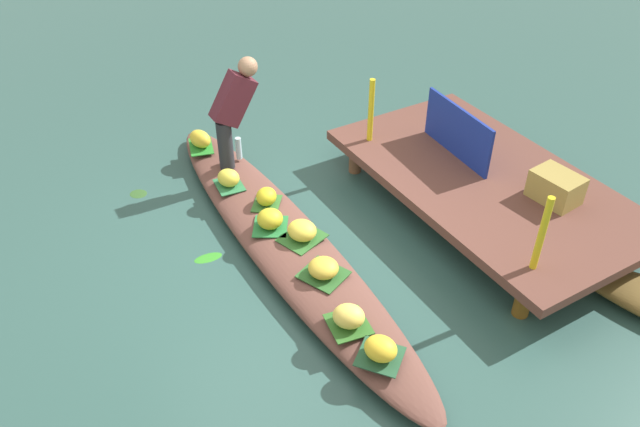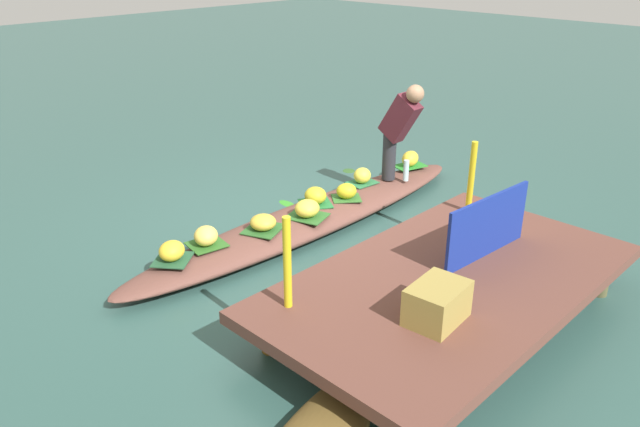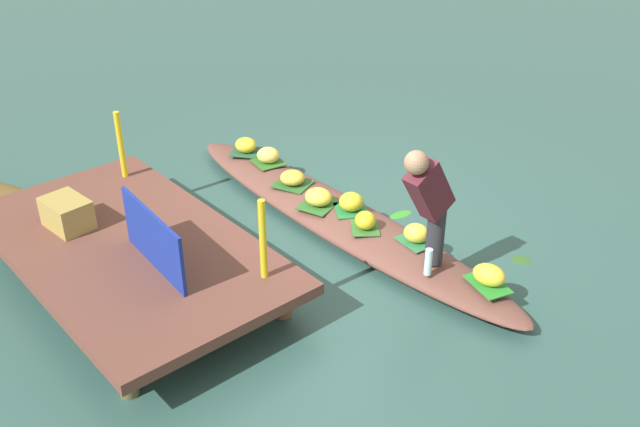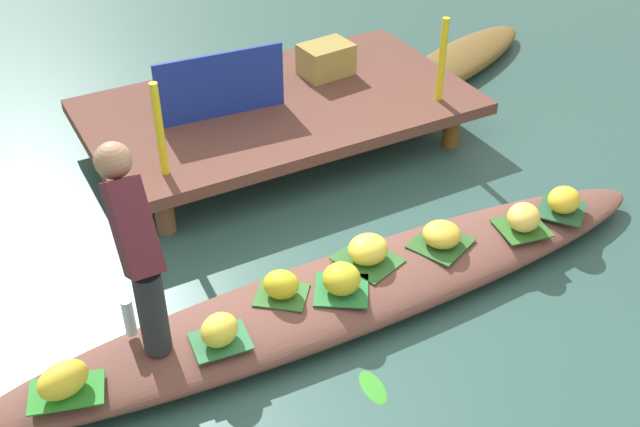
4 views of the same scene
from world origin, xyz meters
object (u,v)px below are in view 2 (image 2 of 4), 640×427
banana_bunch_5 (172,251)px  vendor_person (399,126)px  banana_bunch_2 (362,175)px  produce_crate (437,303)px  banana_bunch_4 (263,222)px  vendor_boat (312,218)px  banana_bunch_7 (315,196)px  banana_bunch_1 (410,159)px  market_banner (488,226)px  banana_bunch_6 (307,208)px  banana_bunch_0 (346,191)px  banana_bunch_3 (206,236)px  water_bottle (406,170)px

banana_bunch_5 → vendor_person: bearing=175.9°
banana_bunch_2 → produce_crate: (2.04, 2.44, 0.24)m
banana_bunch_4 → produce_crate: bearing=80.5°
vendor_boat → banana_bunch_7: banana_bunch_7 is taller
vendor_boat → banana_bunch_4: 0.72m
banana_bunch_1 → banana_bunch_2: 0.87m
banana_bunch_2 → banana_bunch_5: size_ratio=0.93×
banana_bunch_4 → market_banner: size_ratio=0.25×
banana_bunch_6 → market_banner: bearing=95.6°
banana_bunch_1 → banana_bunch_0: bearing=6.1°
vendor_boat → banana_bunch_5: (1.69, -0.08, 0.20)m
banana_bunch_1 → banana_bunch_3: 3.12m
banana_bunch_1 → banana_bunch_3: size_ratio=1.11×
banana_bunch_5 → water_bottle: bearing=175.0°
banana_bunch_6 → banana_bunch_3: bearing=-10.7°
banana_bunch_7 → market_banner: market_banner is taller
banana_bunch_7 → banana_bunch_5: bearing=-0.3°
banana_bunch_3 → banana_bunch_4: banana_bunch_3 is taller
banana_bunch_2 → banana_bunch_3: size_ratio=0.92×
water_bottle → market_banner: (1.37, 1.86, 0.34)m
water_bottle → banana_bunch_3: bearing=-6.4°
banana_bunch_0 → produce_crate: produce_crate is taller
banana_bunch_0 → banana_bunch_1: (-1.36, -0.15, 0.01)m
banana_bunch_3 → banana_bunch_2: bearing=-179.6°
banana_bunch_2 → water_bottle: bearing=143.7°
banana_bunch_7 → banana_bunch_3: bearing=-1.5°
banana_bunch_7 → vendor_person: (-1.16, 0.20, 0.58)m
banana_bunch_7 → vendor_boat: bearing=28.9°
banana_bunch_6 → water_bottle: size_ratio=1.09×
banana_bunch_7 → banana_bunch_0: bearing=158.4°
banana_bunch_1 → water_bottle: (0.44, 0.27, 0.03)m
banana_bunch_5 → produce_crate: (-0.60, 2.40, 0.24)m
water_bottle → vendor_boat: bearing=-8.0°
banana_bunch_7 → vendor_person: 1.31m
market_banner → vendor_person: bearing=-119.3°
banana_bunch_0 → banana_bunch_3: banana_bunch_3 is taller
vendor_boat → banana_bunch_3: 1.31m
produce_crate → vendor_person: bearing=-137.3°
vendor_boat → banana_bunch_0: 0.52m
banana_bunch_7 → water_bottle: (-1.26, 0.26, 0.03)m
vendor_boat → banana_bunch_3: banana_bunch_3 is taller
banana_bunch_0 → banana_bunch_5: size_ratio=0.89×
banana_bunch_2 → vendor_person: 0.72m
banana_bunch_6 → produce_crate: (0.91, 2.22, 0.24)m
water_bottle → market_banner: market_banner is taller
vendor_person → produce_crate: vendor_person is taller
banana_bunch_0 → banana_bunch_2: (-0.48, -0.19, 0.00)m
vendor_boat → banana_bunch_6: (0.17, 0.11, 0.20)m
banana_bunch_1 → banana_bunch_2: (0.87, -0.04, -0.01)m
banana_bunch_7 → vendor_person: size_ratio=0.21×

